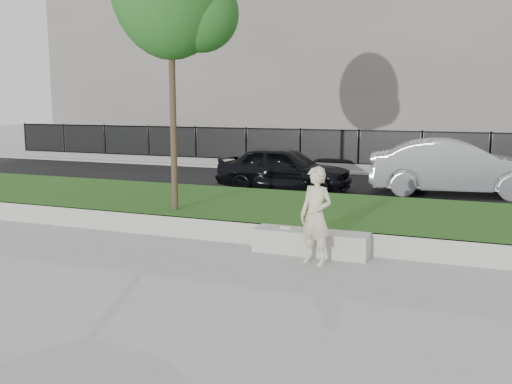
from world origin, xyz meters
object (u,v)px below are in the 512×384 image
at_px(man, 316,216).
at_px(car_dark, 284,169).
at_px(stone_bench, 311,242).
at_px(book, 286,227).
at_px(car_silver, 455,167).

height_order(man, car_dark, man).
height_order(stone_bench, book, book).
bearing_deg(car_silver, book, 152.41).
xyz_separation_m(book, car_silver, (2.46, 7.28, 0.38)).
bearing_deg(stone_bench, car_silver, 74.69).
relative_size(stone_bench, man, 1.26).
bearing_deg(book, man, -33.87).
distance_m(man, book, 0.98).
distance_m(book, car_silver, 7.69).
relative_size(man, car_silver, 0.34).
height_order(car_dark, car_silver, car_silver).
bearing_deg(car_dark, man, -156.39).
relative_size(man, car_dark, 0.41).
bearing_deg(stone_bench, man, -66.51).
bearing_deg(book, stone_bench, 1.54).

